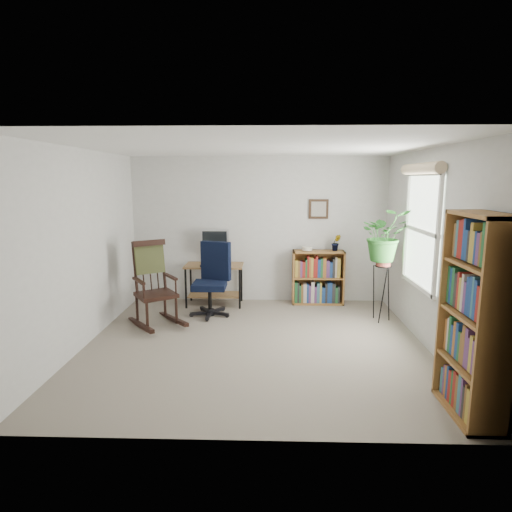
{
  "coord_description": "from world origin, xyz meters",
  "views": [
    {
      "loc": [
        0.17,
        -5.06,
        2.03
      ],
      "look_at": [
        0.0,
        0.4,
        1.05
      ],
      "focal_mm": 30.0,
      "sensor_mm": 36.0,
      "label": 1
    }
  ],
  "objects_px": {
    "low_bookshelf": "(318,277)",
    "tall_bookshelf": "(476,317)",
    "office_chair": "(210,279)",
    "rocking_chair": "(156,283)",
    "desk": "(214,285)"
  },
  "relations": [
    {
      "from": "low_bookshelf",
      "to": "tall_bookshelf",
      "type": "xyz_separation_m",
      "value": [
        0.94,
        -3.36,
        0.44
      ]
    },
    {
      "from": "office_chair",
      "to": "rocking_chair",
      "type": "distance_m",
      "value": 0.82
    },
    {
      "from": "rocking_chair",
      "to": "desk",
      "type": "bearing_deg",
      "value": 21.41
    },
    {
      "from": "rocking_chair",
      "to": "tall_bookshelf",
      "type": "xyz_separation_m",
      "value": [
        3.33,
        -2.22,
        0.28
      ]
    },
    {
      "from": "desk",
      "to": "rocking_chair",
      "type": "bearing_deg",
      "value": -124.12
    },
    {
      "from": "desk",
      "to": "low_bookshelf",
      "type": "xyz_separation_m",
      "value": [
        1.7,
        0.12,
        0.11
      ]
    },
    {
      "from": "office_chair",
      "to": "tall_bookshelf",
      "type": "bearing_deg",
      "value": -26.31
    },
    {
      "from": "office_chair",
      "to": "rocking_chair",
      "type": "bearing_deg",
      "value": -128.2
    },
    {
      "from": "desk",
      "to": "office_chair",
      "type": "height_order",
      "value": "office_chair"
    },
    {
      "from": "office_chair",
      "to": "rocking_chair",
      "type": "xyz_separation_m",
      "value": [
        -0.69,
        -0.45,
        0.04
      ]
    },
    {
      "from": "rocking_chair",
      "to": "tall_bookshelf",
      "type": "height_order",
      "value": "tall_bookshelf"
    },
    {
      "from": "low_bookshelf",
      "to": "tall_bookshelf",
      "type": "bearing_deg",
      "value": -74.32
    },
    {
      "from": "rocking_chair",
      "to": "low_bookshelf",
      "type": "xyz_separation_m",
      "value": [
        2.39,
        1.14,
        -0.16
      ]
    },
    {
      "from": "desk",
      "to": "low_bookshelf",
      "type": "bearing_deg",
      "value": 4.05
    },
    {
      "from": "desk",
      "to": "tall_bookshelf",
      "type": "xyz_separation_m",
      "value": [
        2.64,
        -3.24,
        0.55
      ]
    }
  ]
}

